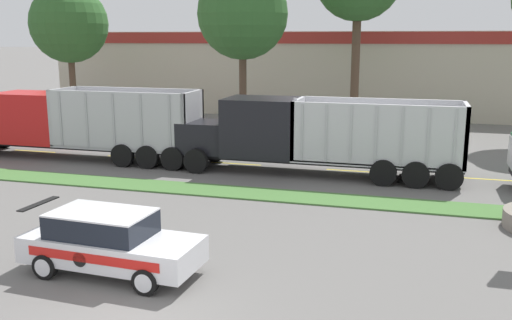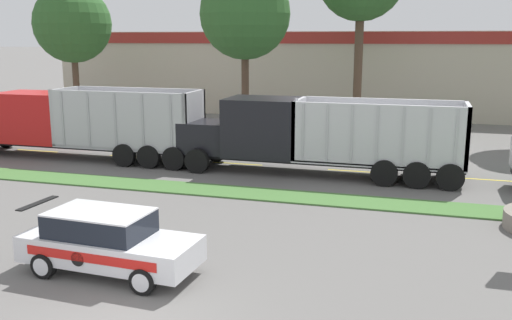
{
  "view_description": "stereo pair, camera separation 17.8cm",
  "coord_description": "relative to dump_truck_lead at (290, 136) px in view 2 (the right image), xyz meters",
  "views": [
    {
      "loc": [
        5.43,
        -9.03,
        5.68
      ],
      "look_at": [
        0.31,
        9.01,
        1.65
      ],
      "focal_mm": 40.0,
      "sensor_mm": 36.0,
      "label": 1
    },
    {
      "loc": [
        5.6,
        -8.98,
        5.68
      ],
      "look_at": [
        0.31,
        9.01,
        1.65
      ],
      "focal_mm": 40.0,
      "sensor_mm": 36.0,
      "label": 2
    }
  ],
  "objects": [
    {
      "name": "centre_line_4",
      "position": [
        -2.72,
        1.02,
        -1.6
      ],
      "size": [
        2.4,
        0.14,
        0.01
      ],
      "primitive_type": "cube",
      "color": "yellow",
      "rests_on": "ground_plane"
    },
    {
      "name": "centre_line_2",
      "position": [
        -13.52,
        1.02,
        -1.6
      ],
      "size": [
        2.4,
        0.14,
        0.01
      ],
      "primitive_type": "cube",
      "color": "yellow",
      "rests_on": "ground_plane"
    },
    {
      "name": "dump_truck_lead",
      "position": [
        0.0,
        0.0,
        0.0
      ],
      "size": [
        12.0,
        2.7,
        3.3
      ],
      "color": "black",
      "rests_on": "ground_plane"
    },
    {
      "name": "store_building_backdrop",
      "position": [
        -4.02,
        23.26,
        1.45
      ],
      "size": [
        38.07,
        12.1,
        6.12
      ],
      "color": "#BCB29E",
      "rests_on": "ground_plane"
    },
    {
      "name": "centre_line_5",
      "position": [
        2.68,
        1.02,
        -1.6
      ],
      "size": [
        2.4,
        0.14,
        0.01
      ],
      "primitive_type": "cube",
      "color": "yellow",
      "rests_on": "ground_plane"
    },
    {
      "name": "rally_car",
      "position": [
        -1.89,
        -11.66,
        -0.8
      ],
      "size": [
        4.47,
        2.02,
        1.59
      ],
      "color": "white",
      "rests_on": "ground_plane"
    },
    {
      "name": "tree_behind_far_right",
      "position": [
        -4.5,
        7.93,
        5.87
      ],
      "size": [
        5.08,
        5.08,
        10.8
      ],
      "color": "brown",
      "rests_on": "ground_plane"
    },
    {
      "name": "centre_line_6",
      "position": [
        8.08,
        1.02,
        -1.6
      ],
      "size": [
        2.4,
        0.14,
        0.01
      ],
      "primitive_type": "cube",
      "color": "yellow",
      "rests_on": "ground_plane"
    },
    {
      "name": "grass_verge",
      "position": [
        -0.27,
        -3.8,
        -1.58
      ],
      "size": [
        120.0,
        1.63,
        0.06
      ],
      "primitive_type": "cube",
      "color": "#477538",
      "rests_on": "ground_plane"
    },
    {
      "name": "dump_truck_trail",
      "position": [
        -11.6,
        0.18,
        0.0
      ],
      "size": [
        12.48,
        2.6,
        3.35
      ],
      "color": "black",
      "rests_on": "ground_plane"
    },
    {
      "name": "tree_behind_centre",
      "position": [
        -17.64,
        10.97,
        5.49
      ],
      "size": [
        5.19,
        5.19,
        10.48
      ],
      "color": "brown",
      "rests_on": "ground_plane"
    },
    {
      "name": "centre_line_3",
      "position": [
        -8.12,
        1.02,
        -1.6
      ],
      "size": [
        2.4,
        0.14,
        0.01
      ],
      "primitive_type": "cube",
      "color": "yellow",
      "rests_on": "ground_plane"
    }
  ]
}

